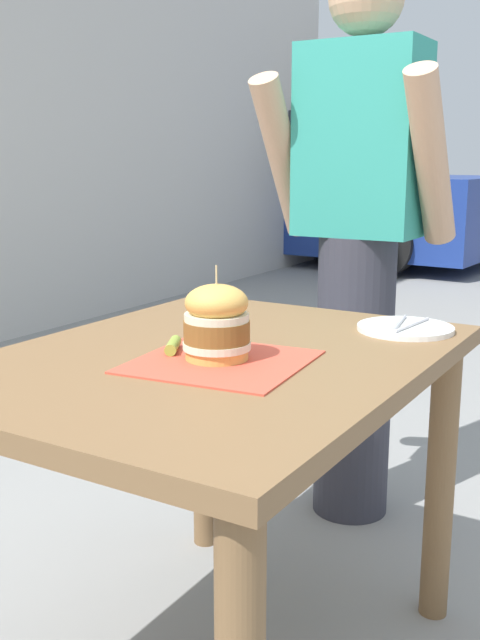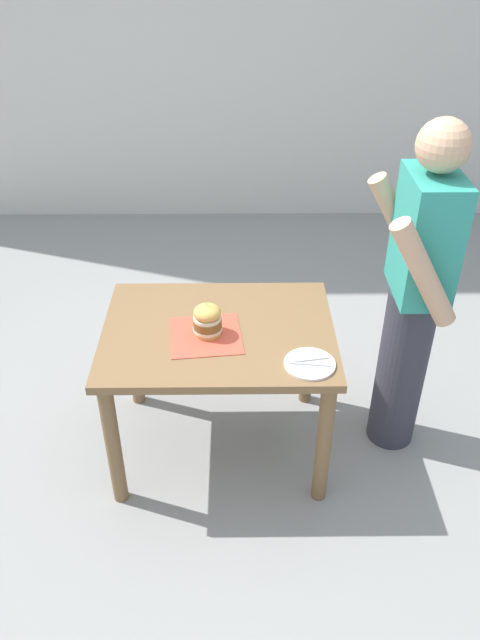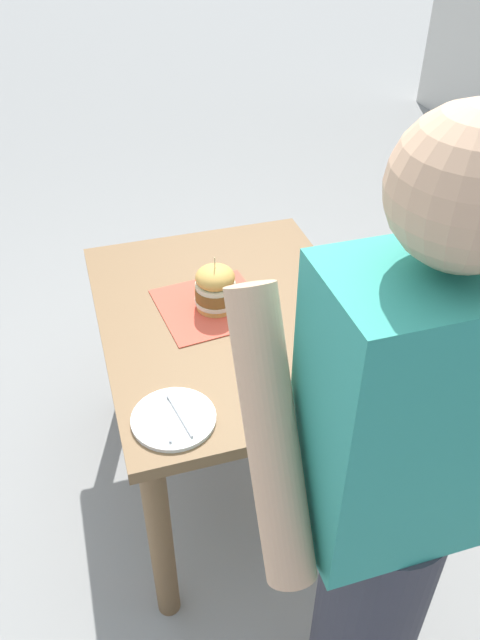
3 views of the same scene
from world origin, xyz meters
The scene contains 7 objects.
ground_plane centered at (0.00, 0.00, 0.00)m, with size 80.00×80.00×0.00m, color gray.
patio_table centered at (0.00, 0.00, 0.62)m, with size 0.81×1.07×0.74m.
serving_paper centered at (0.05, -0.06, 0.74)m, with size 0.32×0.32×0.00m, color #D64C38.
sandwich centered at (0.04, -0.05, 0.82)m, with size 0.13×0.13×0.18m.
pickle_spear centered at (-0.07, -0.05, 0.76)m, with size 0.02×0.02×0.08m, color #8EA83D.
side_plate_with_forks centered at (0.27, 0.39, 0.75)m, with size 0.22×0.22×0.02m.
diner_across_table centered at (-0.06, 0.90, 0.88)m, with size 0.55×0.35×1.69m.
Camera 2 is at (2.33, 0.08, 2.41)m, focal length 35.00 mm.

